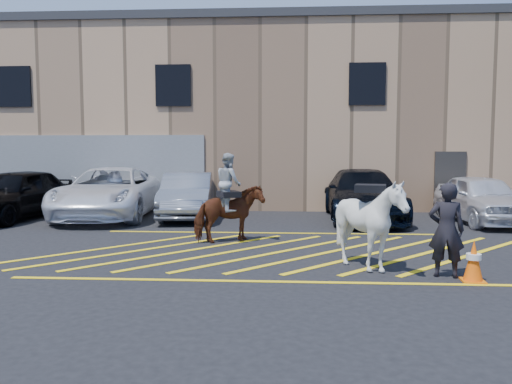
# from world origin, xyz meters

# --- Properties ---
(ground) EXTENTS (90.00, 90.00, 0.00)m
(ground) POSITION_xyz_m (0.00, 0.00, 0.00)
(ground) COLOR black
(ground) RESTS_ON ground
(car_black_suv) EXTENTS (2.53, 5.07, 1.66)m
(car_black_suv) POSITION_xyz_m (-8.71, 4.43, 0.83)
(car_black_suv) COLOR black
(car_black_suv) RESTS_ON ground
(car_white_pickup) EXTENTS (3.14, 6.18, 1.67)m
(car_white_pickup) POSITION_xyz_m (-5.76, 5.10, 0.84)
(car_white_pickup) COLOR white
(car_white_pickup) RESTS_ON ground
(car_silver_sedan) EXTENTS (2.09, 4.69, 1.50)m
(car_silver_sedan) POSITION_xyz_m (-3.16, 5.19, 0.75)
(car_silver_sedan) COLOR gray
(car_silver_sedan) RESTS_ON ground
(car_blue_suv) EXTENTS (2.34, 5.60, 1.62)m
(car_blue_suv) POSITION_xyz_m (2.62, 5.06, 0.81)
(car_blue_suv) COLOR black
(car_blue_suv) RESTS_ON ground
(car_white_suv) EXTENTS (1.97, 4.49, 1.51)m
(car_white_suv) POSITION_xyz_m (6.21, 4.59, 0.75)
(car_white_suv) COLOR white
(car_white_suv) RESTS_ON ground
(handler) EXTENTS (0.69, 0.53, 1.70)m
(handler) POSITION_xyz_m (2.99, -2.27, 0.85)
(handler) COLOR black
(handler) RESTS_ON ground
(warehouse) EXTENTS (32.42, 10.20, 7.30)m
(warehouse) POSITION_xyz_m (-0.01, 11.99, 3.65)
(warehouse) COLOR tan
(warehouse) RESTS_ON ground
(hatching_zone) EXTENTS (12.60, 5.12, 0.01)m
(hatching_zone) POSITION_xyz_m (-0.00, -0.30, 0.01)
(hatching_zone) COLOR yellow
(hatching_zone) RESTS_ON ground
(mounted_bay) EXTENTS (1.83, 1.43, 2.20)m
(mounted_bay) POSITION_xyz_m (-1.27, 0.81, 0.89)
(mounted_bay) COLOR #573014
(mounted_bay) RESTS_ON ground
(saddled_white) EXTENTS (1.72, 1.86, 1.75)m
(saddled_white) POSITION_xyz_m (1.71, -1.85, 0.88)
(saddled_white) COLOR silver
(saddled_white) RESTS_ON ground
(traffic_cone) EXTENTS (0.41, 0.41, 0.73)m
(traffic_cone) POSITION_xyz_m (3.37, -2.58, 0.37)
(traffic_cone) COLOR orange
(traffic_cone) RESTS_ON ground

